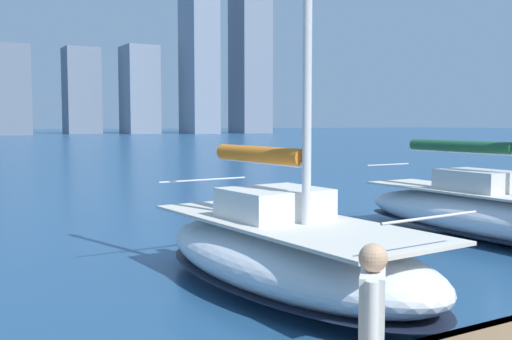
% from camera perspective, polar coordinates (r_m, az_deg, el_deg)
% --- Properties ---
extents(sailboat_forest, '(2.32, 8.98, 10.74)m').
position_cam_1_polar(sailboat_forest, '(16.93, 21.57, -3.84)').
color(sailboat_forest, white).
rests_on(sailboat_forest, ground).
extents(sailboat_orange, '(3.39, 7.34, 9.43)m').
position_cam_1_polar(sailboat_orange, '(11.15, 2.97, -7.75)').
color(sailboat_orange, silver).
rests_on(sailboat_orange, ground).
extents(person_white_shirt, '(0.43, 0.46, 1.61)m').
position_cam_1_polar(person_white_shirt, '(4.67, 10.99, -14.60)').
color(person_white_shirt, gray).
rests_on(person_white_shirt, dock_pier).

